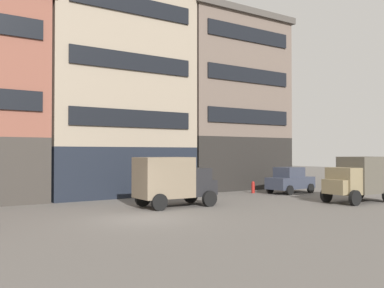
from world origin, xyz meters
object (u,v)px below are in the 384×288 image
(delivery_truck_near, at_px, (359,177))
(sedan_light, at_px, (290,180))
(delivery_truck_far, at_px, (173,180))
(fire_hydrant_curbside, at_px, (253,187))

(delivery_truck_near, bearing_deg, sedan_light, 83.59)
(delivery_truck_far, distance_m, fire_hydrant_curbside, 9.21)
(delivery_truck_near, relative_size, fire_hydrant_curbside, 5.27)
(sedan_light, xyz_separation_m, fire_hydrant_curbside, (-2.13, 1.50, -0.49))
(delivery_truck_far, xyz_separation_m, sedan_light, (10.68, 1.78, -0.51))
(delivery_truck_near, relative_size, delivery_truck_far, 1.00)
(delivery_truck_near, height_order, fire_hydrant_curbside, delivery_truck_near)
(fire_hydrant_curbside, bearing_deg, delivery_truck_near, -78.88)
(sedan_light, bearing_deg, delivery_truck_far, -170.55)
(delivery_truck_far, bearing_deg, fire_hydrant_curbside, 20.95)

